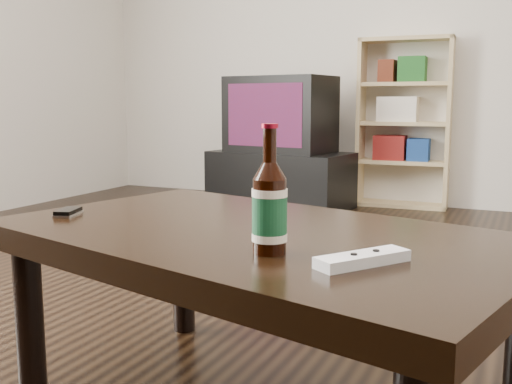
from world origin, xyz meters
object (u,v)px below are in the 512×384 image
at_px(tv_stand, 280,179).
at_px(tv, 280,114).
at_px(coffee_table, 255,255).
at_px(remote, 363,259).
at_px(beer_bottle, 270,208).
at_px(phone, 68,212).
at_px(bookshelf, 404,120).

relative_size(tv_stand, tv, 1.30).
relative_size(coffee_table, remote, 7.33).
height_order(beer_bottle, phone, beer_bottle).
bearing_deg(remote, tv_stand, 149.95).
xyz_separation_m(tv, beer_bottle, (1.21, -3.00, -0.12)).
bearing_deg(tv_stand, coffee_table, -60.94).
height_order(tv, coffee_table, tv).
xyz_separation_m(beer_bottle, remote, (0.19, -0.01, -0.08)).
relative_size(beer_bottle, phone, 2.54).
bearing_deg(tv, beer_bottle, -60.16).
height_order(bookshelf, remote, bookshelf).
relative_size(tv_stand, coffee_table, 0.73).
bearing_deg(tv, bookshelf, 36.85).
height_order(beer_bottle, remote, beer_bottle).
bearing_deg(tv_stand, beer_bottle, -60.17).
bearing_deg(bookshelf, remote, -83.11).
distance_m(tv_stand, remote, 3.33).
bearing_deg(phone, bookshelf, 67.46).
xyz_separation_m(coffee_table, phone, (-0.54, -0.04, 0.07)).
bearing_deg(bookshelf, tv_stand, -153.96).
relative_size(coffee_table, beer_bottle, 5.37).
relative_size(tv, bookshelf, 0.64).
relative_size(coffee_table, phone, 13.66).
xyz_separation_m(beer_bottle, phone, (-0.66, 0.15, -0.08)).
height_order(tv, beer_bottle, tv).
xyz_separation_m(tv, remote, (1.41, -3.01, -0.20)).
bearing_deg(phone, tv, 82.90).
height_order(tv, bookshelf, bookshelf).
distance_m(tv, beer_bottle, 3.24).
distance_m(beer_bottle, remote, 0.21).
xyz_separation_m(tv_stand, coffee_table, (1.09, -2.81, 0.21)).
bearing_deg(tv_stand, tv, -90.00).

